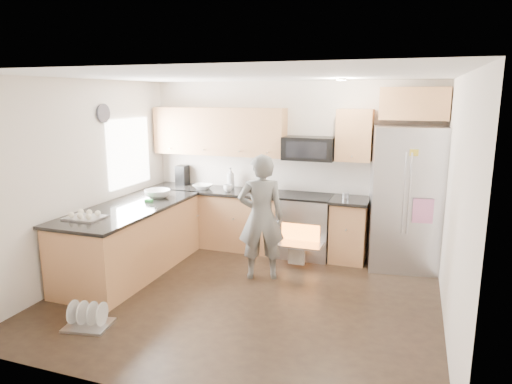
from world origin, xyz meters
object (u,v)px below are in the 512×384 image
at_px(stove_range, 306,212).
at_px(dish_rack, 88,320).
at_px(refrigerator, 407,198).
at_px(person, 261,217).

relative_size(stove_range, dish_rack, 3.51).
height_order(refrigerator, dish_rack, refrigerator).
xyz_separation_m(stove_range, person, (-0.35, -1.06, 0.15)).
xyz_separation_m(refrigerator, dish_rack, (-3.07, -2.93, -0.92)).
distance_m(stove_range, refrigerator, 1.46).
height_order(stove_range, refrigerator, refrigerator).
bearing_deg(refrigerator, dish_rack, -144.58).
bearing_deg(person, refrigerator, -170.11).
xyz_separation_m(stove_range, dish_rack, (-1.65, -2.92, -0.60)).
xyz_separation_m(refrigerator, person, (-1.77, -1.06, -0.16)).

